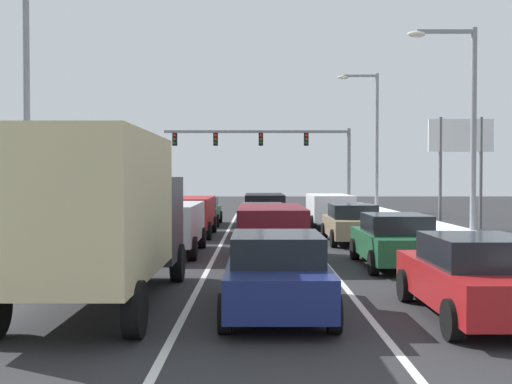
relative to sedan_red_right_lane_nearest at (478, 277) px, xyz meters
name	(u,v)px	position (x,y,z in m)	size (l,w,h in m)	color
ground_plane	(268,250)	(-3.59, 10.54, -0.76)	(120.00, 120.00, 0.00)	#28282B
lane_stripe_between_right_lane_and_center_lane	(308,238)	(-1.89, 14.73, -0.76)	(0.14, 46.18, 0.01)	silver
lane_stripe_between_center_lane_and_left_lane	(226,238)	(-5.29, 14.73, -0.76)	(0.14, 46.18, 0.01)	silver
snow_bank_right_shoulder	(435,232)	(3.41, 14.73, -0.50)	(2.07, 46.18, 0.53)	white
snow_bank_left_shoulder	(99,232)	(-10.59, 14.73, -0.49)	(1.91, 46.18, 0.55)	white
sedan_red_right_lane_nearest	(478,277)	(0.00, 0.00, 0.00)	(2.00, 4.50, 1.51)	maroon
sedan_green_right_lane_second	(397,240)	(-0.01, 6.49, 0.00)	(2.00, 4.50, 1.51)	#1E5633
sedan_tan_right_lane_third	(354,223)	(-0.25, 12.91, 0.00)	(2.00, 4.50, 1.51)	#937F60
suv_white_right_lane_fourth	(331,208)	(-0.29, 20.01, 0.25)	(2.16, 4.90, 1.67)	silver
sedan_navy_center_lane_nearest	(278,273)	(-3.57, 0.46, 0.00)	(2.00, 4.50, 1.51)	navy
suv_maroon_center_lane_second	(273,228)	(-3.50, 7.68, 0.25)	(2.16, 4.90, 1.67)	maroon
sedan_gray_center_lane_third	(264,222)	(-3.71, 13.88, 0.00)	(2.00, 4.50, 1.51)	slate
suv_black_center_lane_fourth	(266,207)	(-3.52, 21.06, 0.25)	(2.16, 4.90, 1.67)	black
box_truck_left_lane_nearest	(103,211)	(-7.00, 1.06, 1.14)	(2.53, 7.20, 3.36)	#38383D
suv_silver_left_lane_second	(171,223)	(-6.85, 9.53, 0.25)	(2.16, 4.90, 1.67)	#B7BABF
suv_red_left_lane_third	(191,212)	(-6.86, 15.84, 0.25)	(2.16, 4.90, 1.67)	maroon
sedan_green_left_lane_fourth	(204,211)	(-6.84, 21.96, 0.00)	(2.00, 4.50, 1.51)	#1E5633
traffic_light_gantry	(280,146)	(-2.28, 35.71, 4.12)	(14.00, 0.47, 6.20)	slate
street_lamp_right_mid	(466,115)	(3.97, 12.63, 4.16)	(2.66, 0.36, 8.23)	gray
street_lamp_right_far	(374,132)	(3.56, 29.43, 4.70)	(2.66, 0.36, 9.26)	gray
street_lamp_left_mid	(38,88)	(-11.42, 10.05, 4.81)	(2.66, 0.36, 9.48)	gray
roadside_sign_right	(463,147)	(6.12, 19.56, 3.25)	(3.20, 0.16, 5.50)	#59595B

